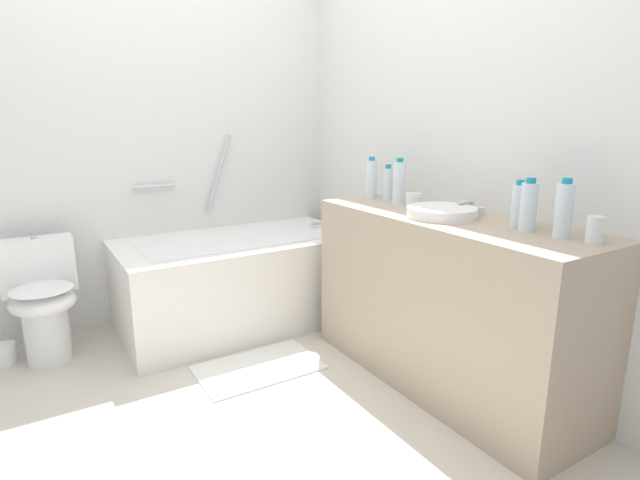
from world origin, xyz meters
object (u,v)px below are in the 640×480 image
(drinking_glass_0, at_px, (413,201))
(toilet, at_px, (42,299))
(water_bottle_0, at_px, (388,183))
(bath_mat, at_px, (259,367))
(water_bottle_4, at_px, (518,205))
(water_bottle_5, at_px, (528,207))
(bathtub, at_px, (240,278))
(drinking_glass_1, at_px, (595,230))
(water_bottle_1, at_px, (371,179))
(toilet_paper_roll, at_px, (5,354))
(sink_basin, at_px, (442,212))
(water_bottle_3, at_px, (399,182))
(water_bottle_2, at_px, (564,210))
(sink_faucet, at_px, (470,207))

(drinking_glass_0, bearing_deg, toilet, 147.76)
(water_bottle_0, bearing_deg, bath_mat, 178.39)
(water_bottle_4, distance_m, water_bottle_5, 0.09)
(bathtub, distance_m, drinking_glass_1, 2.11)
(water_bottle_1, distance_m, water_bottle_4, 0.98)
(bath_mat, bearing_deg, toilet_paper_roll, 146.06)
(water_bottle_4, bearing_deg, bath_mat, 132.06)
(sink_basin, bearing_deg, water_bottle_1, 83.72)
(water_bottle_1, xyz_separation_m, water_bottle_3, (0.02, -0.23, 0.00))
(water_bottle_1, height_order, water_bottle_2, water_bottle_1)
(sink_faucet, distance_m, toilet_paper_roll, 2.63)
(water_bottle_1, xyz_separation_m, water_bottle_4, (0.05, -0.98, -0.02))
(bathtub, height_order, drinking_glass_0, bathtub)
(bathtub, xyz_separation_m, water_bottle_1, (0.61, -0.59, 0.67))
(water_bottle_5, relative_size, bath_mat, 0.34)
(water_bottle_5, bearing_deg, water_bottle_4, 62.97)
(bathtub, bearing_deg, toilet_paper_roll, 173.72)
(water_bottle_5, bearing_deg, sink_faucet, 74.33)
(water_bottle_3, bearing_deg, water_bottle_1, 94.60)
(water_bottle_1, bearing_deg, drinking_glass_1, -87.85)
(sink_basin, distance_m, toilet_paper_roll, 2.48)
(water_bottle_2, bearing_deg, bath_mat, 125.44)
(water_bottle_4, bearing_deg, water_bottle_0, 89.19)
(sink_faucet, height_order, toilet_paper_roll, sink_faucet)
(bathtub, bearing_deg, drinking_glass_0, -58.96)
(water_bottle_5, relative_size, toilet_paper_roll, 1.92)
(water_bottle_3, height_order, water_bottle_5, water_bottle_3)
(water_bottle_0, distance_m, water_bottle_5, 0.98)
(water_bottle_4, height_order, drinking_glass_0, water_bottle_4)
(sink_basin, bearing_deg, water_bottle_2, -79.62)
(bathtub, bearing_deg, water_bottle_3, -52.28)
(bathtub, height_order, water_bottle_5, bathtub)
(water_bottle_0, bearing_deg, water_bottle_5, -93.05)
(water_bottle_1, bearing_deg, bathtub, 136.16)
(drinking_glass_1, distance_m, toilet_paper_roll, 3.00)
(water_bottle_1, xyz_separation_m, water_bottle_5, (0.01, -1.05, -0.01))
(water_bottle_5, relative_size, drinking_glass_1, 2.16)
(sink_basin, xyz_separation_m, toilet_paper_roll, (-1.88, 1.38, -0.83))
(water_bottle_0, distance_m, toilet_paper_roll, 2.35)
(water_bottle_5, distance_m, toilet_paper_roll, 2.81)
(water_bottle_0, xyz_separation_m, water_bottle_1, (-0.06, 0.08, 0.02))
(sink_faucet, height_order, water_bottle_3, water_bottle_3)
(bathtub, relative_size, sink_basin, 4.55)
(toilet, distance_m, water_bottle_2, 2.67)
(water_bottle_4, bearing_deg, drinking_glass_0, 96.91)
(water_bottle_4, bearing_deg, water_bottle_5, -117.03)
(water_bottle_2, height_order, water_bottle_3, water_bottle_3)
(water_bottle_3, xyz_separation_m, water_bottle_4, (0.03, -0.75, -0.02))
(water_bottle_4, xyz_separation_m, toilet_paper_roll, (-2.00, 1.71, -0.91))
(sink_basin, distance_m, drinking_glass_1, 0.68)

